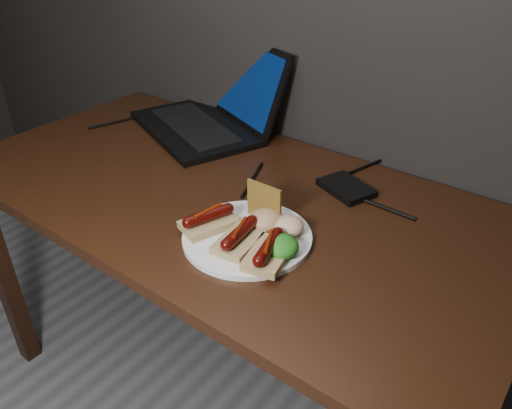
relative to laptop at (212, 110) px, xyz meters
name	(u,v)px	position (x,y,z in m)	size (l,w,h in m)	color
desk	(223,221)	(0.27, -0.28, -0.14)	(1.40, 0.70, 0.75)	#35190D
laptop	(212,110)	(0.00, 0.00, 0.00)	(0.51, 0.47, 0.25)	black
hard_drive	(346,188)	(0.51, -0.10, -0.05)	(0.13, 0.09, 0.02)	black
desk_cables	(263,162)	(0.27, -0.10, -0.05)	(0.99, 0.41, 0.01)	black
plate	(247,237)	(0.45, -0.40, -0.05)	(0.27, 0.27, 0.01)	white
bread_sausage_left	(209,220)	(0.37, -0.42, -0.02)	(0.10, 0.13, 0.04)	tan
bread_sausage_center	(240,237)	(0.46, -0.43, -0.02)	(0.08, 0.12, 0.04)	tan
bread_sausage_right	(268,251)	(0.53, -0.44, -0.02)	(0.10, 0.13, 0.04)	tan
crispbread	(264,202)	(0.44, -0.33, 0.00)	(0.09, 0.01, 0.09)	#A37C2C
salad_greens	(281,246)	(0.54, -0.41, -0.02)	(0.07, 0.07, 0.04)	#1B5911
salsa_mound	(267,220)	(0.46, -0.35, -0.02)	(0.07, 0.07, 0.04)	#9C2A0F
coleslaw_mound	(288,226)	(0.51, -0.34, -0.02)	(0.06, 0.06, 0.04)	beige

